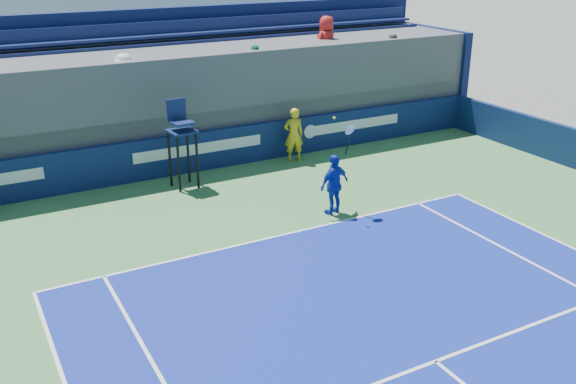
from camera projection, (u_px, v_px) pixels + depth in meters
ball_person at (294, 135)px, 19.81m from camera, size 0.69×0.53×1.70m
back_hoarding at (198, 152)px, 19.09m from camera, size 20.40×0.21×1.20m
umpire_chair at (181, 135)px, 17.48m from camera, size 0.77×0.77×2.48m
tennis_player at (334, 184)px, 15.99m from camera, size 1.01×0.59×2.57m
stadium_seating at (174, 97)px, 20.32m from camera, size 21.00×4.05×4.40m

